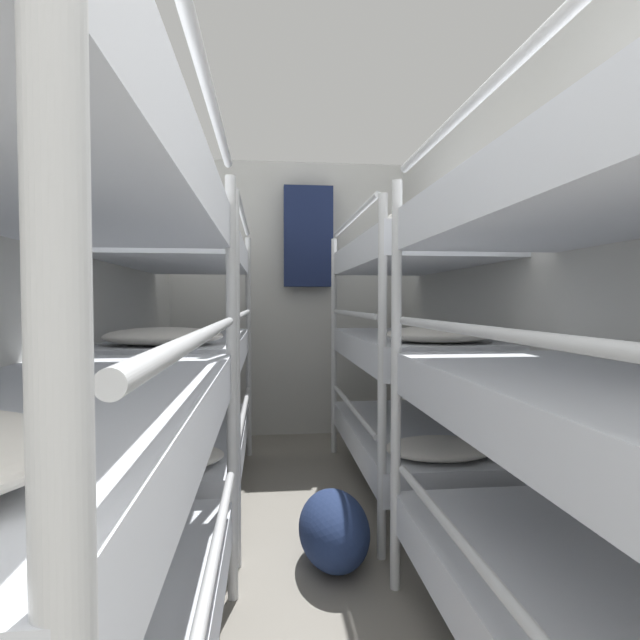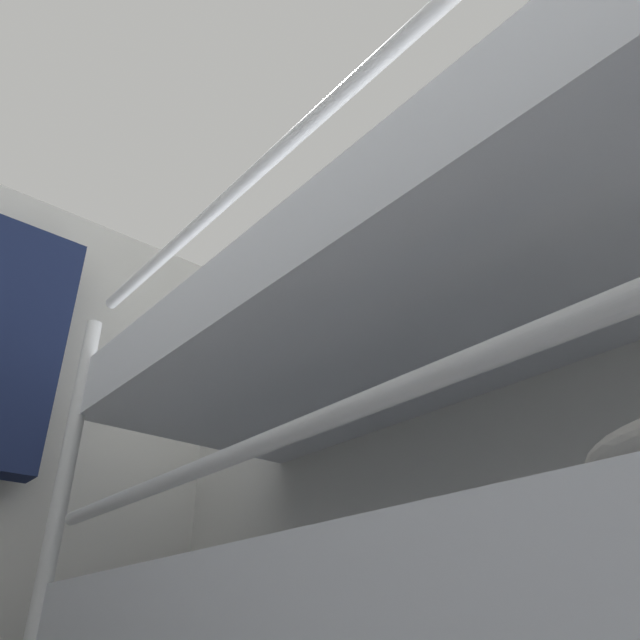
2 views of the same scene
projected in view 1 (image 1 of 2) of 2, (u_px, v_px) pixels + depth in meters
name	position (u px, v px, depth m)	size (l,w,h in m)	color
wall_left	(51.00, 296.00, 2.10)	(0.06, 4.96, 2.53)	silver
wall_right	(547.00, 297.00, 2.33)	(0.06, 4.96, 2.53)	silver
wall_back	(288.00, 299.00, 4.65)	(2.27, 0.06, 2.53)	silver
bunk_stack_left_near	(40.00, 432.00, 1.11)	(0.75, 1.75, 1.79)	silver
bunk_stack_right_near	(628.00, 417.00, 1.26)	(0.75, 1.75, 1.79)	silver
bunk_stack_left_far	(184.00, 349.00, 3.06)	(0.75, 1.75, 1.79)	silver
bunk_stack_right_far	(408.00, 347.00, 3.21)	(0.75, 1.75, 1.79)	silver
duffel_bag	(334.00, 529.00, 2.36)	(0.33, 0.55, 0.33)	navy
hanging_coat	(308.00, 237.00, 4.50)	(0.44, 0.12, 0.90)	#192347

